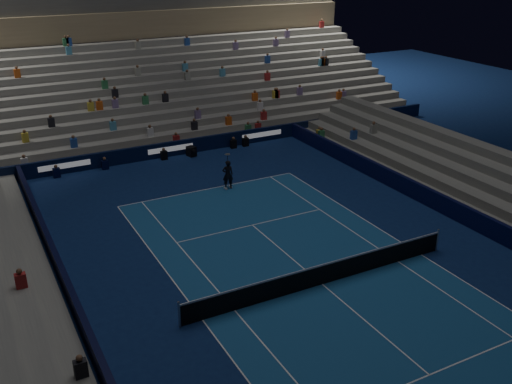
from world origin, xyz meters
The scene contains 9 objects.
ground centered at (0.00, 0.00, 0.00)m, with size 90.00×90.00×0.00m, color #0C1E4D.
court_surface centered at (0.00, 0.00, 0.01)m, with size 10.97×23.77×0.01m, color navy.
sponsor_barrier_far centered at (0.00, 18.50, 0.50)m, with size 44.00×0.25×1.00m, color black.
sponsor_barrier_east centered at (9.70, 0.00, 0.50)m, with size 0.25×37.00×1.00m, color black.
sponsor_barrier_west centered at (-9.70, 0.00, 0.50)m, with size 0.25×37.00×1.00m, color black.
grandstand_main centered at (0.00, 27.90, 3.38)m, with size 44.00×15.20×11.20m.
tennis_net centered at (0.00, 0.00, 0.50)m, with size 12.90×0.10×1.10m.
tennis_player centered at (1.00, 11.44, 0.88)m, with size 0.64×0.42×1.75m, color black.
broadcast_camera centered at (1.27, 17.81, 0.34)m, with size 0.62×1.02×0.66m.
Camera 1 is at (-12.36, -17.43, 13.20)m, focal length 40.95 mm.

